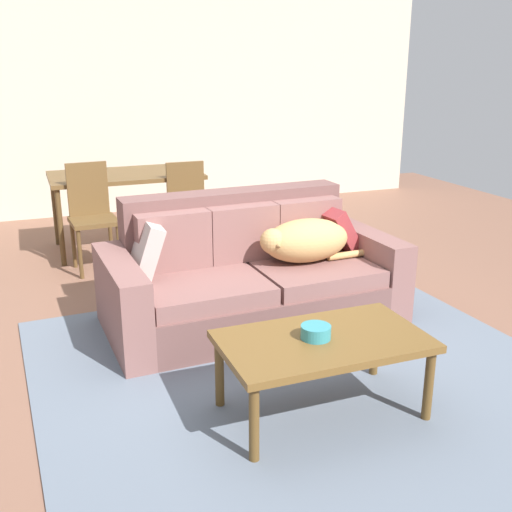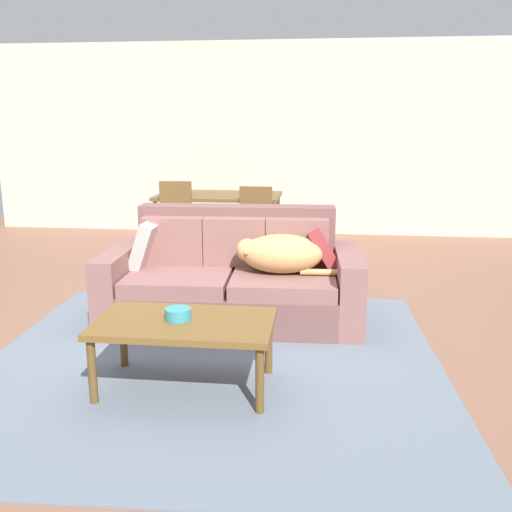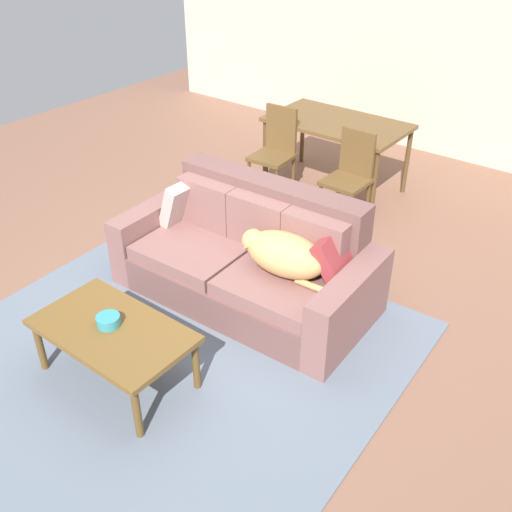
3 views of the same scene
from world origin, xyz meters
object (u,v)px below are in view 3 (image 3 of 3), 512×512
bowl_on_coffee_table (108,321)px  dining_table (337,128)px  coffee_table (113,334)px  dining_chair_near_left (276,149)px  dog_on_left_cushion (283,254)px  throw_pillow_by_left_arm (183,202)px  couch (250,259)px  dining_chair_near_right (350,173)px  throw_pillow_by_right_arm (336,259)px

bowl_on_coffee_table → dining_table: bearing=96.2°
coffee_table → dining_chair_near_left: size_ratio=1.12×
dog_on_left_cushion → dining_chair_near_left: dining_chair_near_left is taller
dining_table → dining_chair_near_left: (-0.41, -0.55, -0.16)m
bowl_on_coffee_table → dining_chair_near_left: (-0.78, 2.92, 0.05)m
dining_chair_near_left → coffee_table: bearing=-78.3°
coffee_table → dining_chair_near_left: dining_chair_near_left is taller
coffee_table → throw_pillow_by_left_arm: bearing=115.6°
dining_chair_near_left → bowl_on_coffee_table: bearing=-79.0°
couch → bowl_on_coffee_table: couch is taller
bowl_on_coffee_table → dining_chair_near_left: bearing=105.0°
throw_pillow_by_left_arm → dining_chair_near_right: bearing=65.1°
bowl_on_coffee_table → dining_chair_near_left: size_ratio=0.16×
couch → dining_table: 2.23m
throw_pillow_by_right_arm → coffee_table: 1.65m
couch → coffee_table: couch is taller
coffee_table → dining_chair_near_left: (-0.82, 2.93, 0.13)m
dog_on_left_cushion → throw_pillow_by_left_arm: 1.14m
throw_pillow_by_left_arm → coffee_table: 1.52m
throw_pillow_by_left_arm → dining_table: 2.13m
throw_pillow_by_right_arm → dining_chair_near_left: size_ratio=0.38×
dog_on_left_cushion → dining_table: bearing=109.6°
dog_on_left_cushion → throw_pillow_by_right_arm: size_ratio=2.22×
throw_pillow_by_left_arm → throw_pillow_by_right_arm: size_ratio=1.08×
coffee_table → dining_chair_near_right: dining_chair_near_right is taller
throw_pillow_by_left_arm → coffee_table: throw_pillow_by_left_arm is taller
couch → coffee_table: size_ratio=1.97×
couch → bowl_on_coffee_table: size_ratio=13.41×
couch → throw_pillow_by_right_arm: bearing=3.8°
dog_on_left_cushion → couch: bearing=164.0°
coffee_table → bowl_on_coffee_table: bowl_on_coffee_table is taller
dog_on_left_cushion → dining_chair_near_left: bearing=125.4°
couch → coffee_table: (-0.09, -1.34, 0.07)m
throw_pillow_by_left_arm → dining_chair_near_right: size_ratio=0.43×
coffee_table → bowl_on_coffee_table: (-0.04, 0.01, 0.08)m
dining_chair_near_left → dog_on_left_cushion: bearing=-56.3°
coffee_table → dining_chair_near_right: size_ratio=1.18×
bowl_on_coffee_table → dog_on_left_cushion: bearing=67.2°
dog_on_left_cushion → coffee_table: size_ratio=0.76×
couch → dog_on_left_cushion: size_ratio=2.60×
dining_table → dining_chair_near_right: 0.76m
couch → throw_pillow_by_left_arm: (-0.74, 0.02, 0.27)m
dog_on_left_cushion → bowl_on_coffee_table: size_ratio=5.15×
dog_on_left_cushion → throw_pillow_by_right_arm: bearing=24.0°
couch → dining_table: couch is taller
bowl_on_coffee_table → throw_pillow_by_right_arm: bearing=58.3°
dog_on_left_cushion → dining_chair_near_right: dining_chair_near_right is taller
dining_chair_near_right → dining_chair_near_left: bearing=-179.1°
throw_pillow_by_right_arm → dining_chair_near_left: (-1.65, 1.51, -0.06)m
couch → throw_pillow_by_left_arm: couch is taller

